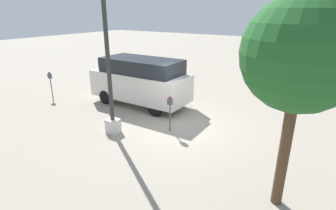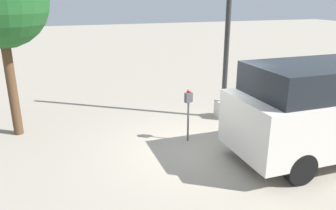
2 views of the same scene
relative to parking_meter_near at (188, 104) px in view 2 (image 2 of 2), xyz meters
The scene contains 4 objects.
ground_plane 1.19m from the parking_meter_near, 88.97° to the right, with size 80.00×80.00×0.00m, color gray.
parking_meter_near is the anchor object (origin of this frame).
lamp_post 2.53m from the parking_meter_near, 36.56° to the left, with size 0.44×0.44×6.96m.
parked_van 3.41m from the parking_meter_near, 32.96° to the right, with size 4.88×1.98×2.30m.
Camera 2 is at (-3.16, -6.94, 3.71)m, focal length 35.00 mm.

